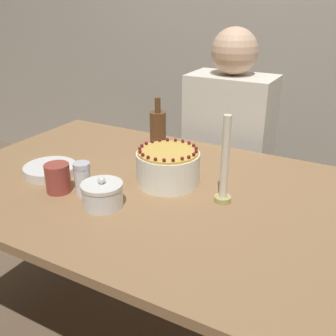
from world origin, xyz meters
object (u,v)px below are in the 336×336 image
cake (168,167)px  candle (225,168)px  sugar_bowl (102,195)px  sugar_shaker (83,178)px  bottle (158,129)px  person_man_blue_shirt (227,168)px

cake → candle: size_ratio=0.77×
sugar_bowl → sugar_shaker: bearing=162.4°
candle → bottle: 0.53m
sugar_bowl → sugar_shaker: 0.11m
candle → bottle: (-0.43, 0.32, -0.03)m
candle → cake: bearing=170.7°
cake → sugar_bowl: size_ratio=1.69×
cake → person_man_blue_shirt: size_ratio=0.18×
bottle → person_man_blue_shirt: 0.49m
bottle → candle: bearing=-36.9°
sugar_bowl → sugar_shaker: (-0.11, 0.03, 0.02)m
sugar_shaker → person_man_blue_shirt: person_man_blue_shirt is taller
bottle → person_man_blue_shirt: person_man_blue_shirt is taller
sugar_bowl → bottle: 0.54m
sugar_shaker → bottle: (-0.00, 0.50, 0.03)m
candle → person_man_blue_shirt: size_ratio=0.24×
candle → sugar_shaker: bearing=-157.6°
sugar_bowl → person_man_blue_shirt: bearing=84.3°
cake → sugar_shaker: (-0.21, -0.21, -0.00)m
sugar_bowl → bottle: bearing=101.4°
cake → person_man_blue_shirt: 0.69m
bottle → sugar_bowl: bearing=-78.6°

